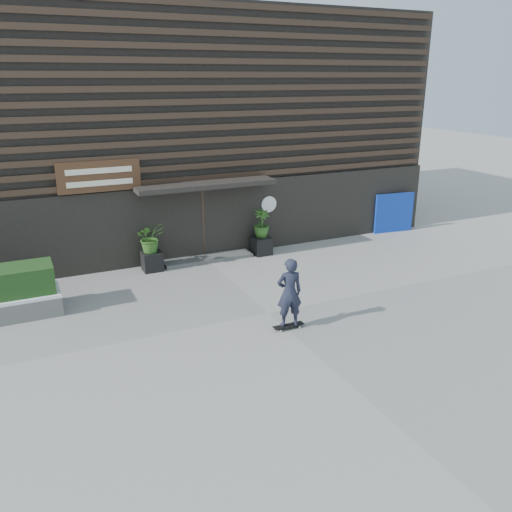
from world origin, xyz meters
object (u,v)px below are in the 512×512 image
planter_pot_right (261,246)px  skateboarder (289,293)px  planter_pot_left (152,261)px  blue_tarp (394,213)px

planter_pot_right → skateboarder: bearing=-108.8°
planter_pot_left → skateboarder: skateboarder is taller
blue_tarp → skateboarder: size_ratio=0.90×
planter_pot_right → planter_pot_left: bearing=180.0°
planter_pot_left → skateboarder: 5.78m
planter_pot_left → blue_tarp: bearing=1.8°
blue_tarp → planter_pot_left: bearing=-172.0°
blue_tarp → skateboarder: (-7.69, -5.70, 0.18)m
blue_tarp → skateboarder: skateboarder is taller
blue_tarp → planter_pot_right: bearing=-170.8°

